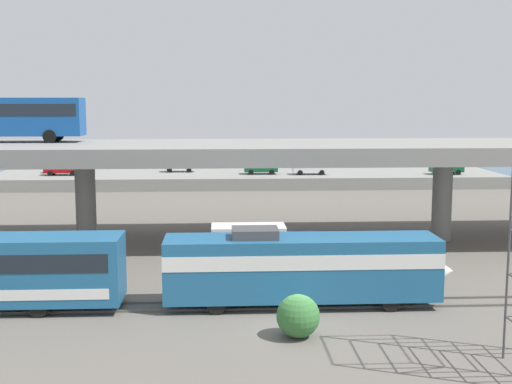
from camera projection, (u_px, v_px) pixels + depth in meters
The scene contains 16 objects.
ground_plane at pixel (295, 331), 31.32m from camera, with size 260.00×260.00×0.00m, color #605B54.
rail_strip_near at pixel (288, 308), 34.56m from camera, with size 110.00×0.12×0.12m, color #59544C.
rail_strip_far at pixel (285, 300), 35.97m from camera, with size 110.00×0.12×0.12m, color #59544C.
train_locomotive at pixel (315, 265), 35.05m from camera, with size 15.33×3.04×4.18m.
highway_overpass at pixel (266, 154), 50.17m from camera, with size 96.00×12.00×7.57m.
transit_bus_on_overpass at pixel (3, 115), 50.93m from camera, with size 12.00×2.68×3.40m.
service_truck_west at pixel (262, 247), 41.71m from camera, with size 6.80×2.46×3.04m.
pier_parking_lot at pixel (248, 179), 85.62m from camera, with size 64.48×12.45×1.47m, color gray.
parked_car_0 at pixel (446, 168), 84.16m from camera, with size 4.03×1.93×1.50m.
parked_car_1 at pixel (261, 168), 84.39m from camera, with size 4.22×1.96×1.50m.
parked_car_2 at pixel (63, 169), 83.11m from camera, with size 4.46×1.92×1.50m.
parked_car_3 at pixel (310, 168), 83.99m from camera, with size 4.40×2.00×1.50m.
parked_car_4 at pixel (64, 167), 85.94m from camera, with size 4.62×1.90×1.50m.
parked_car_5 at pixel (179, 166), 86.96m from camera, with size 4.07×1.84×1.50m.
harbor_water at pixel (242, 167), 108.48m from camera, with size 140.00×36.00×0.01m, color #385B7A.
shrub_right at pixel (298, 316), 30.42m from camera, with size 2.00×2.00×2.00m, color #336B34.
Camera 1 is at (-3.43, -29.99, 10.79)m, focal length 46.75 mm.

